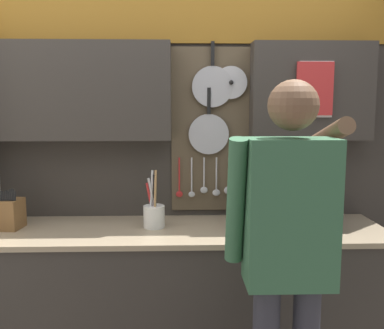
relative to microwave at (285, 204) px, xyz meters
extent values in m
cube|color=#38332D|center=(-0.61, -0.02, -0.61)|extent=(2.35, 0.60, 0.88)
cube|color=tan|center=(-0.61, -0.02, -0.15)|extent=(2.38, 0.63, 0.03)
cube|color=#38332D|center=(-0.61, 0.30, 0.15)|extent=(2.95, 0.04, 2.39)
cube|color=#99661E|center=(-0.61, 0.27, 1.16)|extent=(2.91, 0.02, 0.37)
cube|color=#38332D|center=(-1.23, 0.20, 0.67)|extent=(1.10, 0.16, 0.60)
cube|color=#38332D|center=(0.19, 0.20, 0.67)|extent=(0.75, 0.16, 0.60)
cube|color=brown|center=(-0.43, 0.27, 0.43)|extent=(0.50, 0.01, 1.05)
cylinder|color=#B7B7BC|center=(-0.42, 0.24, 0.70)|extent=(0.26, 0.02, 0.26)
cube|color=black|center=(-0.42, 0.24, 0.91)|extent=(0.02, 0.02, 0.15)
cylinder|color=#B7B7BC|center=(-0.45, 0.24, 0.40)|extent=(0.26, 0.02, 0.26)
cube|color=black|center=(-0.45, 0.24, 0.61)|extent=(0.02, 0.02, 0.16)
cylinder|color=silver|center=(-0.31, 0.24, 0.73)|extent=(0.21, 0.01, 0.21)
sphere|color=black|center=(-0.31, 0.23, 0.73)|extent=(0.03, 0.03, 0.03)
cylinder|color=red|center=(-0.63, 0.24, 0.14)|extent=(0.01, 0.01, 0.23)
ellipsoid|color=red|center=(-0.63, 0.24, 0.01)|extent=(0.05, 0.01, 0.04)
cylinder|color=silver|center=(-0.55, 0.24, 0.14)|extent=(0.01, 0.01, 0.23)
ellipsoid|color=silver|center=(-0.55, 0.24, 0.01)|extent=(0.04, 0.01, 0.04)
cylinder|color=silver|center=(-0.47, 0.24, 0.15)|extent=(0.01, 0.01, 0.20)
ellipsoid|color=silver|center=(-0.47, 0.24, 0.04)|extent=(0.05, 0.01, 0.04)
cylinder|color=silver|center=(-0.39, 0.24, 0.15)|extent=(0.01, 0.01, 0.22)
ellipsoid|color=silver|center=(-0.39, 0.24, 0.02)|extent=(0.05, 0.01, 0.04)
cylinder|color=silver|center=(-0.31, 0.24, 0.15)|extent=(0.01, 0.01, 0.20)
ellipsoid|color=silver|center=(-0.31, 0.24, 0.04)|extent=(0.06, 0.01, 0.05)
cylinder|color=silver|center=(-0.23, 0.24, 0.17)|extent=(0.01, 0.01, 0.16)
ellipsoid|color=silver|center=(-0.23, 0.24, 0.07)|extent=(0.06, 0.01, 0.05)
cube|color=white|center=(0.19, 0.11, 0.68)|extent=(0.20, 0.02, 0.34)
cube|color=red|center=(0.18, 0.10, 0.68)|extent=(0.22, 0.02, 0.32)
cube|color=black|center=(0.00, 0.00, 0.00)|extent=(0.54, 0.35, 0.27)
cube|color=black|center=(-0.06, -0.18, 0.00)|extent=(0.30, 0.01, 0.17)
cube|color=#333338|center=(0.19, -0.18, 0.00)|extent=(0.12, 0.01, 0.20)
cube|color=brown|center=(-1.62, 0.00, -0.05)|extent=(0.13, 0.16, 0.18)
cylinder|color=black|center=(-1.66, -0.03, 0.07)|extent=(0.02, 0.03, 0.06)
cylinder|color=black|center=(-1.65, -0.03, 0.06)|extent=(0.02, 0.02, 0.05)
cylinder|color=black|center=(-1.64, -0.03, 0.07)|extent=(0.02, 0.03, 0.06)
cylinder|color=black|center=(-1.62, -0.03, 0.07)|extent=(0.02, 0.03, 0.06)
cylinder|color=black|center=(-1.61, -0.03, 0.07)|extent=(0.02, 0.03, 0.07)
cylinder|color=black|center=(-1.60, -0.03, 0.07)|extent=(0.02, 0.03, 0.07)
cylinder|color=black|center=(-1.59, -0.03, 0.07)|extent=(0.02, 0.03, 0.06)
cylinder|color=white|center=(-0.79, 0.00, -0.07)|extent=(0.13, 0.13, 0.13)
cylinder|color=black|center=(-0.78, 0.00, 0.05)|extent=(0.02, 0.02, 0.27)
cylinder|color=silver|center=(-0.80, 0.00, 0.06)|extent=(0.03, 0.02, 0.29)
cylinder|color=tan|center=(-0.78, -0.01, 0.06)|extent=(0.02, 0.04, 0.29)
cylinder|color=silver|center=(-0.79, 0.00, 0.04)|extent=(0.06, 0.05, 0.25)
cylinder|color=red|center=(-0.81, 0.00, 0.03)|extent=(0.05, 0.05, 0.22)
cube|color=#3D704C|center=(-0.16, -0.70, 0.13)|extent=(0.38, 0.22, 0.64)
sphere|color=brown|center=(-0.16, -0.70, 0.58)|extent=(0.21, 0.21, 0.21)
cylinder|color=#3D704C|center=(-0.39, -0.67, 0.17)|extent=(0.08, 0.20, 0.57)
cylinder|color=brown|center=(0.07, -0.43, 0.43)|extent=(0.08, 0.57, 0.22)
camera|label=1|loc=(-0.63, -2.48, 0.58)|focal=40.00mm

